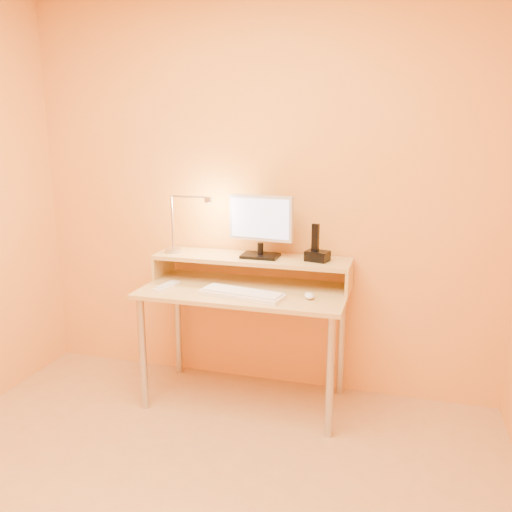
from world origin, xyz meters
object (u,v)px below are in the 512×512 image
(mouse, at_px, (309,296))
(phone_dock, at_px, (317,256))
(lamp_base, at_px, (173,251))
(keyboard, at_px, (242,294))
(remote_control, at_px, (167,286))
(monitor_panel, at_px, (261,218))

(mouse, bearing_deg, phone_dock, 73.26)
(lamp_base, height_order, mouse, lamp_base)
(keyboard, bearing_deg, phone_dock, 48.09)
(lamp_base, height_order, phone_dock, phone_dock)
(keyboard, xyz_separation_m, remote_control, (-0.48, 0.03, -0.00))
(monitor_panel, relative_size, phone_dock, 3.06)
(lamp_base, xyz_separation_m, keyboard, (0.53, -0.26, -0.16))
(keyboard, bearing_deg, remote_control, -173.54)
(keyboard, distance_m, mouse, 0.37)
(lamp_base, distance_m, mouse, 0.94)
(lamp_base, relative_size, mouse, 1.05)
(remote_control, bearing_deg, mouse, 11.76)
(remote_control, bearing_deg, lamp_base, 113.29)
(lamp_base, xyz_separation_m, remote_control, (0.05, -0.23, -0.16))
(phone_dock, bearing_deg, remote_control, -149.31)
(monitor_panel, distance_m, remote_control, 0.69)
(lamp_base, distance_m, phone_dock, 0.91)
(keyboard, bearing_deg, mouse, 20.08)
(phone_dock, height_order, remote_control, phone_dock)
(monitor_panel, bearing_deg, lamp_base, -169.57)
(keyboard, distance_m, remote_control, 0.48)
(monitor_panel, xyz_separation_m, lamp_base, (-0.56, -0.04, -0.23))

